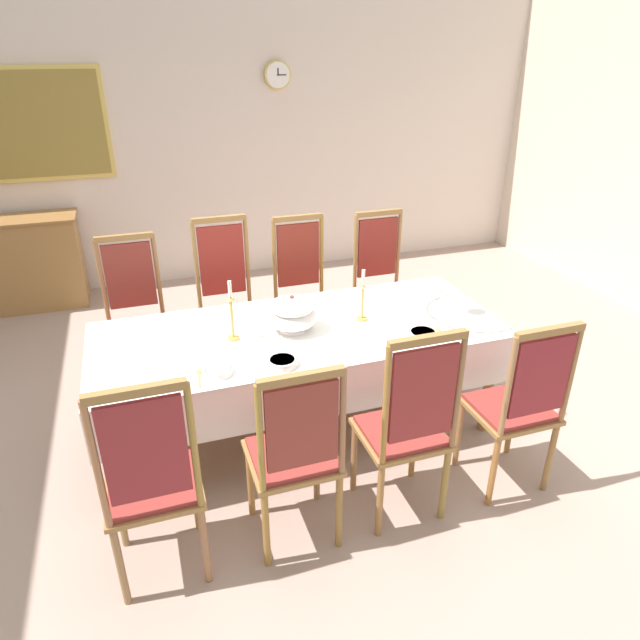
{
  "coord_description": "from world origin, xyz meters",
  "views": [
    {
      "loc": [
        -0.89,
        -2.96,
        2.35
      ],
      "look_at": [
        0.15,
        0.1,
        0.77
      ],
      "focal_mm": 31.48,
      "sensor_mm": 36.0,
      "label": 1
    }
  ],
  "objects_px": {
    "dining_table": "(300,340)",
    "chair_south_a": "(152,480)",
    "chair_south_d": "(519,403)",
    "spoon_secondary": "(199,374)",
    "chair_north_b": "(227,299)",
    "soup_tureen": "(292,313)",
    "chair_north_c": "(303,291)",
    "candlestick_west": "(232,316)",
    "chair_north_a": "(136,314)",
    "framed_painting": "(32,125)",
    "chair_south_c": "(408,424)",
    "mounted_clock": "(277,75)",
    "spoon_primary": "(439,331)",
    "bowl_near_left": "(423,334)",
    "chair_north_d": "(382,282)",
    "sideboard": "(5,265)",
    "chair_south_b": "(295,452)",
    "bowl_far_left": "(282,362)",
    "candlestick_east": "(362,300)"
  },
  "relations": [
    {
      "from": "chair_north_c",
      "to": "framed_painting",
      "type": "relative_size",
      "value": 0.87
    },
    {
      "from": "chair_north_b",
      "to": "chair_north_d",
      "type": "bearing_deg",
      "value": 179.83
    },
    {
      "from": "chair_south_b",
      "to": "mounted_clock",
      "type": "height_order",
      "value": "mounted_clock"
    },
    {
      "from": "dining_table",
      "to": "chair_south_a",
      "type": "xyz_separation_m",
      "value": [
        -0.98,
        -0.92,
        -0.09
      ]
    },
    {
      "from": "chair_south_a",
      "to": "chair_north_c",
      "type": "relative_size",
      "value": 0.98
    },
    {
      "from": "soup_tureen",
      "to": "candlestick_west",
      "type": "distance_m",
      "value": 0.37
    },
    {
      "from": "spoon_secondary",
      "to": "bowl_near_left",
      "type": "bearing_deg",
      "value": 6.39
    },
    {
      "from": "chair_south_a",
      "to": "chair_north_b",
      "type": "xyz_separation_m",
      "value": [
        0.68,
        1.84,
        0.02
      ]
    },
    {
      "from": "chair_south_b",
      "to": "spoon_primary",
      "type": "distance_m",
      "value": 1.28
    },
    {
      "from": "chair_north_d",
      "to": "sideboard",
      "type": "xyz_separation_m",
      "value": [
        -3.13,
        1.87,
        -0.14
      ]
    },
    {
      "from": "chair_north_a",
      "to": "candlestick_east",
      "type": "xyz_separation_m",
      "value": [
        1.4,
        -0.92,
        0.3
      ]
    },
    {
      "from": "bowl_far_left",
      "to": "spoon_primary",
      "type": "relative_size",
      "value": 0.97
    },
    {
      "from": "chair_south_b",
      "to": "mounted_clock",
      "type": "distance_m",
      "value": 4.35
    },
    {
      "from": "candlestick_west",
      "to": "candlestick_east",
      "type": "height_order",
      "value": "candlestick_west"
    },
    {
      "from": "chair_south_b",
      "to": "candlestick_west",
      "type": "bearing_deg",
      "value": 97.32
    },
    {
      "from": "chair_north_d",
      "to": "dining_table",
      "type": "bearing_deg",
      "value": 42.91
    },
    {
      "from": "chair_north_b",
      "to": "chair_south_d",
      "type": "distance_m",
      "value": 2.25
    },
    {
      "from": "spoon_secondary",
      "to": "bowl_far_left",
      "type": "bearing_deg",
      "value": -0.08
    },
    {
      "from": "chair_north_d",
      "to": "candlestick_east",
      "type": "height_order",
      "value": "chair_north_d"
    },
    {
      "from": "dining_table",
      "to": "chair_south_a",
      "type": "relative_size",
      "value": 2.18
    },
    {
      "from": "dining_table",
      "to": "sideboard",
      "type": "relative_size",
      "value": 1.76
    },
    {
      "from": "chair_north_a",
      "to": "chair_south_b",
      "type": "relative_size",
      "value": 1.06
    },
    {
      "from": "spoon_primary",
      "to": "framed_painting",
      "type": "xyz_separation_m",
      "value": [
        -2.49,
        3.35,
        0.93
      ]
    },
    {
      "from": "chair_north_c",
      "to": "framed_painting",
      "type": "height_order",
      "value": "framed_painting"
    },
    {
      "from": "chair_south_b",
      "to": "chair_south_c",
      "type": "distance_m",
      "value": 0.61
    },
    {
      "from": "chair_north_c",
      "to": "chair_south_a",
      "type": "bearing_deg",
      "value": 55.11
    },
    {
      "from": "dining_table",
      "to": "chair_north_c",
      "type": "relative_size",
      "value": 2.13
    },
    {
      "from": "chair_south_c",
      "to": "mounted_clock",
      "type": "height_order",
      "value": "mounted_clock"
    },
    {
      "from": "chair_south_c",
      "to": "spoon_secondary",
      "type": "xyz_separation_m",
      "value": [
        -0.98,
        0.57,
        0.16
      ]
    },
    {
      "from": "chair_north_c",
      "to": "spoon_secondary",
      "type": "distance_m",
      "value": 1.61
    },
    {
      "from": "chair_south_a",
      "to": "soup_tureen",
      "type": "relative_size",
      "value": 3.79
    },
    {
      "from": "sideboard",
      "to": "mounted_clock",
      "type": "xyz_separation_m",
      "value": [
        2.84,
        0.24,
        1.64
      ]
    },
    {
      "from": "dining_table",
      "to": "chair_south_c",
      "type": "height_order",
      "value": "chair_south_c"
    },
    {
      "from": "chair_south_d",
      "to": "spoon_secondary",
      "type": "distance_m",
      "value": 1.77
    },
    {
      "from": "chair_north_b",
      "to": "spoon_secondary",
      "type": "relative_size",
      "value": 6.94
    },
    {
      "from": "bowl_near_left",
      "to": "spoon_primary",
      "type": "relative_size",
      "value": 1.03
    },
    {
      "from": "spoon_primary",
      "to": "spoon_secondary",
      "type": "relative_size",
      "value": 0.99
    },
    {
      "from": "soup_tureen",
      "to": "candlestick_west",
      "type": "xyz_separation_m",
      "value": [
        -0.37,
        0.0,
        0.04
      ]
    },
    {
      "from": "chair_south_c",
      "to": "candlestick_west",
      "type": "distance_m",
      "value": 1.21
    },
    {
      "from": "chair_south_a",
      "to": "chair_north_a",
      "type": "relative_size",
      "value": 1.0
    },
    {
      "from": "chair_south_d",
      "to": "soup_tureen",
      "type": "distance_m",
      "value": 1.41
    },
    {
      "from": "chair_north_d",
      "to": "soup_tureen",
      "type": "relative_size",
      "value": 3.8
    },
    {
      "from": "chair_north_c",
      "to": "chair_south_b",
      "type": "bearing_deg",
      "value": 71.72
    },
    {
      "from": "chair_south_c",
      "to": "bowl_far_left",
      "type": "bearing_deg",
      "value": 135.02
    },
    {
      "from": "soup_tureen",
      "to": "spoon_secondary",
      "type": "xyz_separation_m",
      "value": [
        -0.63,
        -0.35,
        -0.11
      ]
    },
    {
      "from": "bowl_far_left",
      "to": "chair_north_c",
      "type": "bearing_deg",
      "value": 68.27
    },
    {
      "from": "spoon_primary",
      "to": "framed_painting",
      "type": "relative_size",
      "value": 0.13
    },
    {
      "from": "chair_south_b",
      "to": "soup_tureen",
      "type": "xyz_separation_m",
      "value": [
        0.26,
        0.91,
        0.3
      ]
    },
    {
      "from": "dining_table",
      "to": "spoon_secondary",
      "type": "height_order",
      "value": "spoon_secondary"
    },
    {
      "from": "chair_north_a",
      "to": "framed_painting",
      "type": "distance_m",
      "value": 2.49
    }
  ]
}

